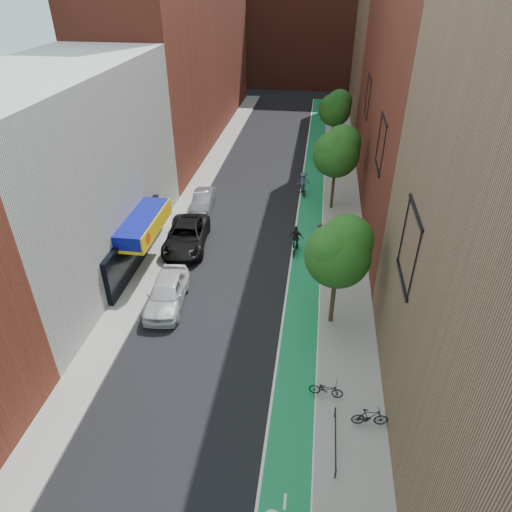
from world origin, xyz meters
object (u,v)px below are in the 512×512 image
at_px(parked_car_silver, 203,201).
at_px(cyclist_lane_mid, 296,243).
at_px(parked_car_black, 186,236).
at_px(cyclist_lane_near, 318,238).
at_px(cyclist_lane_far, 303,185).
at_px(parked_car_white, 167,293).

height_order(parked_car_silver, cyclist_lane_mid, cyclist_lane_mid).
bearing_deg(parked_car_silver, cyclist_lane_mid, -40.27).
height_order(parked_car_black, cyclist_lane_near, cyclist_lane_near).
bearing_deg(cyclist_lane_mid, cyclist_lane_far, -82.11).
bearing_deg(cyclist_lane_mid, parked_car_silver, -28.25).
height_order(parked_car_silver, cyclist_lane_far, cyclist_lane_far).
height_order(parked_car_white, cyclist_lane_mid, cyclist_lane_mid).
distance_m(cyclist_lane_near, cyclist_lane_mid, 1.71).
height_order(parked_car_white, parked_car_silver, parked_car_white).
distance_m(parked_car_white, parked_car_black, 6.49).
bearing_deg(parked_car_silver, parked_car_black, -91.65).
bearing_deg(cyclist_lane_far, parked_car_white, 52.74).
bearing_deg(cyclist_lane_mid, cyclist_lane_near, -143.34).
height_order(parked_car_white, cyclist_lane_near, cyclist_lane_near).
distance_m(parked_car_silver, cyclist_lane_far, 8.65).
height_order(parked_car_black, cyclist_lane_far, cyclist_lane_far).
xyz_separation_m(parked_car_silver, cyclist_lane_near, (9.30, -4.87, 0.12)).
distance_m(parked_car_black, parked_car_silver, 5.92).
relative_size(cyclist_lane_near, cyclist_lane_mid, 0.98).
distance_m(cyclist_lane_near, cyclist_lane_far, 8.74).
relative_size(parked_car_silver, cyclist_lane_near, 2.16).
bearing_deg(cyclist_lane_far, parked_car_silver, 11.58).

